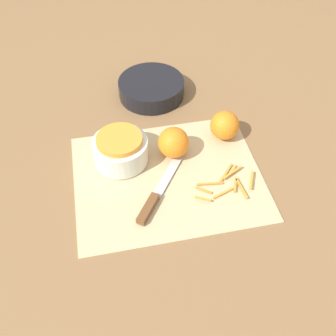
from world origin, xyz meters
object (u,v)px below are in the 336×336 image
knife (154,199)px  orange_left (174,143)px  bowl_speckled (120,149)px  bowl_dark (151,88)px  orange_right (225,125)px

knife → orange_left: size_ratio=2.51×
bowl_speckled → bowl_dark: size_ratio=0.71×
knife → orange_left: 0.17m
bowl_speckled → knife: bowl_speckled is taller
orange_right → knife: bearing=-141.4°
knife → orange_left: (0.08, 0.14, 0.03)m
bowl_dark → orange_right: bearing=-54.7°
bowl_dark → orange_right: size_ratio=2.52×
orange_right → bowl_speckled: bearing=-173.8°
bowl_speckled → knife: bearing=-69.0°
bowl_speckled → orange_left: 0.14m
orange_right → orange_left: bearing=-165.6°
bowl_speckled → orange_right: orange_right is taller
bowl_speckled → knife: 0.16m
bowl_speckled → orange_left: size_ratio=1.74×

